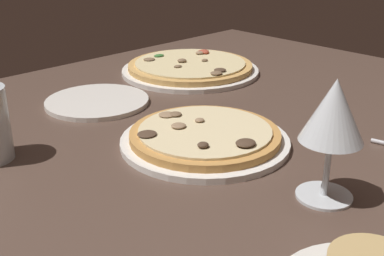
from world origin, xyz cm
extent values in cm
cube|color=brown|center=(0.00, 0.00, 2.00)|extent=(150.00, 110.00, 4.00)
cylinder|color=white|center=(-3.67, 2.07, 4.50)|extent=(26.79, 26.79, 1.00)
cylinder|color=#C68C47|center=(-3.67, 2.07, 5.60)|extent=(23.84, 23.84, 1.20)
cylinder|color=beige|center=(-3.67, 2.07, 6.40)|extent=(21.05, 21.05, 0.40)
ellipsoid|color=#4C3828|center=(1.41, 6.63, 6.98)|extent=(1.71, 1.60, 0.77)
ellipsoid|color=#4C3828|center=(-3.53, 10.46, 6.98)|extent=(3.15, 2.81, 0.76)
ellipsoid|color=brown|center=(-4.29, -5.50, 6.87)|extent=(2.16, 2.10, 0.55)
ellipsoid|color=#937556|center=(-1.19, -1.36, 6.89)|extent=(2.40, 2.32, 0.58)
ellipsoid|color=#937556|center=(-5.28, -0.74, 6.86)|extent=(1.65, 1.48, 0.52)
ellipsoid|color=#937556|center=(-3.25, -6.47, 6.80)|extent=(2.79, 2.67, 0.41)
ellipsoid|color=#4C3828|center=(4.40, -2.38, 6.83)|extent=(3.08, 2.86, 0.46)
cylinder|color=white|center=(-29.95, -28.36, 4.50)|extent=(31.70, 31.70, 1.00)
cylinder|color=tan|center=(-29.95, -28.36, 5.60)|extent=(28.78, 28.78, 1.20)
cylinder|color=beige|center=(-29.95, -28.36, 6.40)|extent=(25.56, 25.56, 0.40)
ellipsoid|color=#AD4733|center=(-37.96, -31.34, 7.00)|extent=(1.92, 1.78, 0.80)
ellipsoid|color=brown|center=(-32.84, -26.50, 6.86)|extent=(1.70, 1.32, 0.52)
ellipsoid|color=brown|center=(-24.18, -36.25, 6.82)|extent=(2.79, 2.49, 0.44)
ellipsoid|color=#387033|center=(-28.12, -37.33, 6.83)|extent=(2.67, 1.90, 0.47)
ellipsoid|color=#AD4733|center=(-38.23, -32.27, 6.97)|extent=(3.15, 2.46, 0.74)
ellipsoid|color=brown|center=(-28.50, -29.60, 6.99)|extent=(2.18, 1.95, 0.77)
ellipsoid|color=brown|center=(-24.86, -27.08, 6.82)|extent=(1.99, 1.43, 0.43)
ellipsoid|color=#937556|center=(-36.92, -32.08, 6.94)|extent=(2.43, 1.94, 0.68)
ellipsoid|color=#4C3828|center=(-29.19, -18.30, 6.90)|extent=(2.76, 2.57, 0.60)
ellipsoid|color=brown|center=(-26.91, -17.26, 6.90)|extent=(2.75, 2.37, 0.59)
cylinder|color=silver|center=(-2.87, 24.19, 4.20)|extent=(7.24, 7.24, 0.40)
cylinder|color=silver|center=(-2.87, 24.19, 8.18)|extent=(0.80, 0.80, 7.56)
cone|color=silver|center=(-2.87, 24.19, 15.91)|extent=(7.93, 7.93, 7.90)
cone|color=#5B0F19|center=(-2.87, 24.19, 13.38)|extent=(2.56, 2.56, 2.84)
cylinder|color=silver|center=(-2.28, -25.71, 4.45)|extent=(19.91, 19.91, 0.90)
camera|label=1|loc=(47.88, 51.96, 36.72)|focal=46.46mm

